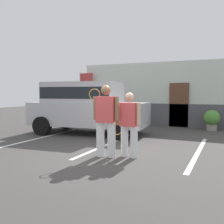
# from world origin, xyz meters

# --- Properties ---
(ground_plane) EXTENTS (40.00, 40.00, 0.00)m
(ground_plane) POSITION_xyz_m (0.00, 0.00, 0.00)
(ground_plane) COLOR #423F3D
(parking_stripe_0) EXTENTS (0.12, 4.40, 0.01)m
(parking_stripe_0) POSITION_xyz_m (-3.23, 1.50, 0.00)
(parking_stripe_0) COLOR silver
(parking_stripe_0) RESTS_ON ground_plane
(parking_stripe_1) EXTENTS (0.12, 4.40, 0.01)m
(parking_stripe_1) POSITION_xyz_m (-0.50, 1.50, 0.00)
(parking_stripe_1) COLOR silver
(parking_stripe_1) RESTS_ON ground_plane
(parking_stripe_2) EXTENTS (0.12, 4.40, 0.01)m
(parking_stripe_2) POSITION_xyz_m (2.22, 1.50, 0.00)
(parking_stripe_2) COLOR silver
(parking_stripe_2) RESTS_ON ground_plane
(house_frontage) EXTENTS (8.64, 0.40, 3.15)m
(house_frontage) POSITION_xyz_m (0.01, 6.83, 1.48)
(house_frontage) COLOR silver
(house_frontage) RESTS_ON ground_plane
(parked_suv) EXTENTS (4.75, 2.49, 2.05)m
(parked_suv) POSITION_xyz_m (-2.23, 3.05, 1.15)
(parked_suv) COLOR #B7B7BC
(parked_suv) RESTS_ON ground_plane
(tennis_player_man) EXTENTS (0.81, 0.33, 1.82)m
(tennis_player_man) POSITION_xyz_m (0.13, -0.03, 0.95)
(tennis_player_man) COLOR white
(tennis_player_man) RESTS_ON ground_plane
(tennis_player_woman) EXTENTS (0.86, 0.30, 1.64)m
(tennis_player_woman) POSITION_xyz_m (0.68, 0.18, 0.85)
(tennis_player_woman) COLOR white
(tennis_player_woman) RESTS_ON ground_plane
(potted_plant_by_porch) EXTENTS (0.68, 0.68, 0.89)m
(potted_plant_by_porch) POSITION_xyz_m (2.29, 6.03, 0.49)
(potted_plant_by_porch) COLOR gray
(potted_plant_by_porch) RESTS_ON ground_plane
(flag_pole) EXTENTS (0.80, 0.06, 2.75)m
(flag_pole) POSITION_xyz_m (-4.38, 6.41, 1.92)
(flag_pole) COLOR silver
(flag_pole) RESTS_ON ground_plane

